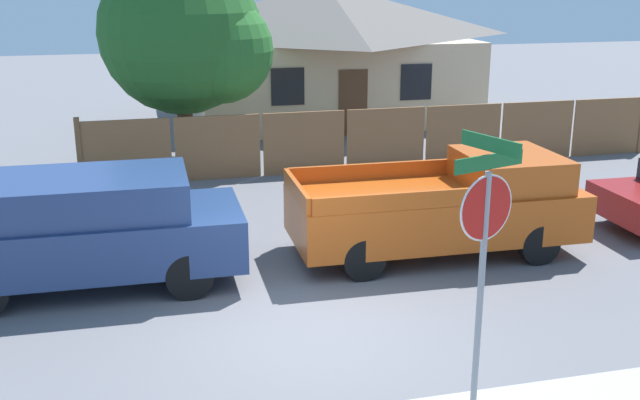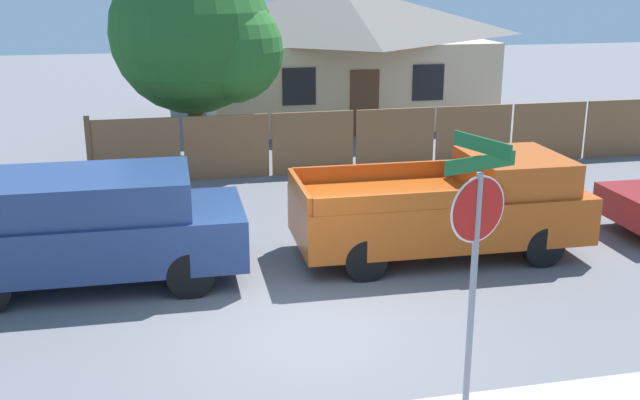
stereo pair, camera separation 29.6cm
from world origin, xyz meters
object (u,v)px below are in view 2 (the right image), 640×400
object	(u,v)px
house	(338,48)
orange_pickup	(449,207)
red_suv	(90,224)
oak_tree	(200,36)
stop_sign	(476,239)

from	to	relation	value
house	orange_pickup	world-z (taller)	house
red_suv	orange_pickup	xyz separation A→B (m)	(6.01, -0.00, -0.12)
orange_pickup	red_suv	bearing A→B (deg)	-179.08
red_suv	orange_pickup	bearing A→B (deg)	0.92
oak_tree	red_suv	world-z (taller)	oak_tree
oak_tree	red_suv	xyz separation A→B (m)	(-2.30, -7.73, -2.28)
house	stop_sign	xyz separation A→B (m)	(-3.11, -18.65, -0.14)
red_suv	stop_sign	world-z (taller)	stop_sign
house	oak_tree	xyz separation A→B (m)	(-5.00, -5.84, 0.93)
red_suv	stop_sign	xyz separation A→B (m)	(4.19, -5.08, 1.21)
orange_pickup	stop_sign	bearing A→B (deg)	-108.77
house	stop_sign	size ratio (longest dim) A/B	3.00
house	red_suv	xyz separation A→B (m)	(-7.30, -13.57, -1.35)
oak_tree	house	bearing A→B (deg)	49.41
house	oak_tree	bearing A→B (deg)	-130.59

